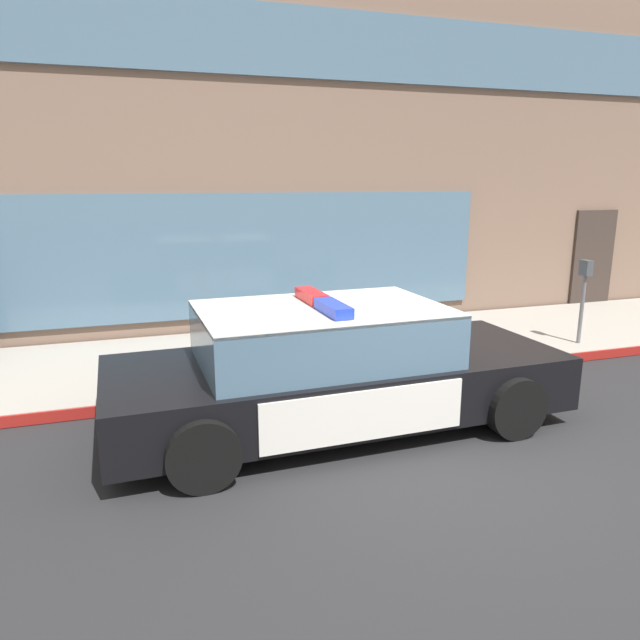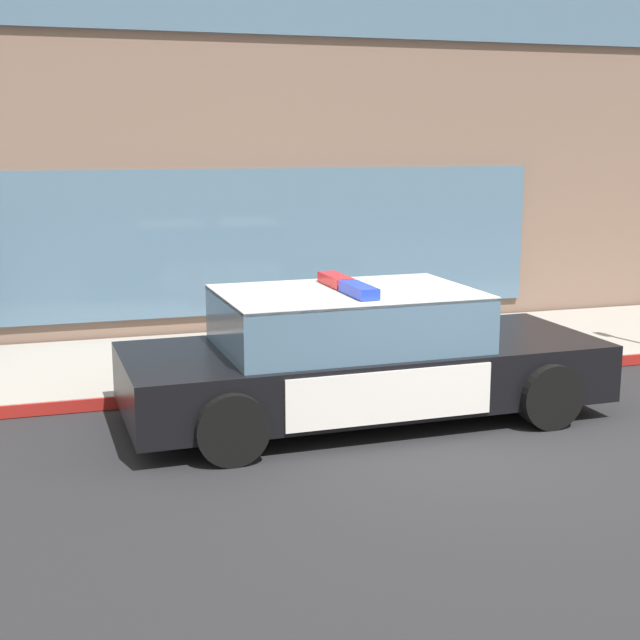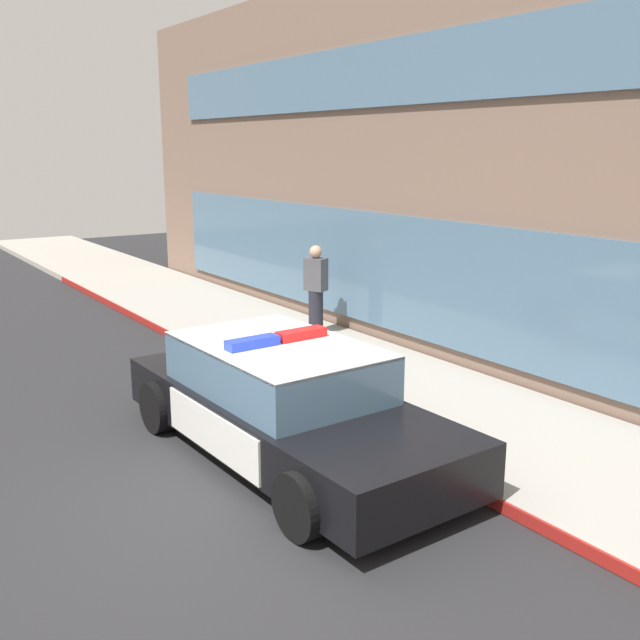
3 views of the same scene
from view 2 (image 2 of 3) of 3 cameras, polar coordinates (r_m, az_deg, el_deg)
ground at (r=9.10m, az=10.39°, el=-7.51°), size 48.00×48.00×0.00m
sidewalk at (r=12.28m, az=2.58°, el=-1.99°), size 48.00×3.00×0.15m
curb_red_paint at (r=10.92m, az=5.26°, el=-3.74°), size 28.80×0.04×0.14m
storefront_building at (r=17.12m, az=-8.40°, el=12.90°), size 25.63×8.33×6.80m
police_cruiser at (r=9.49m, az=2.49°, el=-2.25°), size 5.08×2.23×1.49m
fire_hydrant at (r=10.98m, az=-3.99°, el=-1.34°), size 0.34×0.39×0.73m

